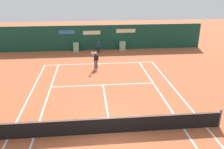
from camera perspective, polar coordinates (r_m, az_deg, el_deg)
ground_plane at (r=13.45m, az=-0.51°, el=-12.47°), size 80.00×80.00×0.01m
tennis_net at (r=12.69m, az=-0.27°, el=-11.99°), size 12.10×0.10×1.07m
sponsor_back_wall at (r=28.23m, az=-3.60°, el=8.73°), size 25.00×1.02×2.90m
player_on_baseline at (r=21.97m, az=-3.94°, el=3.80°), size 0.68×0.63×1.76m
ball_kid_centre_post at (r=27.06m, az=-3.27°, el=6.79°), size 0.44×0.20×1.32m
tennis_ball_by_sideline at (r=16.26m, az=-14.85°, el=-6.76°), size 0.07×0.07×0.07m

